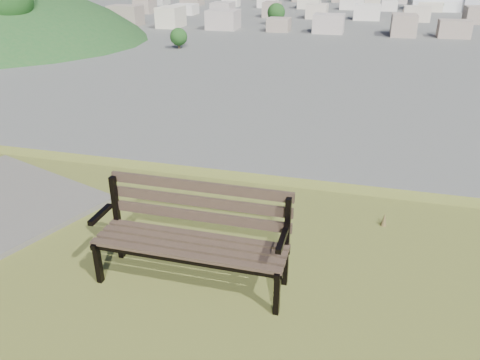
# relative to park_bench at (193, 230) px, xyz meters

# --- Properties ---
(park_bench) EXTENTS (2.00, 0.65, 1.05)m
(park_bench) POSITION_rel_park_bench_xyz_m (0.00, 0.00, 0.00)
(park_bench) COLOR #433227
(park_bench) RESTS_ON hilltop_mesa
(arena) EXTENTS (53.12, 25.73, 21.78)m
(arena) POSITION_rel_park_bench_xyz_m (48.77, 307.12, -20.46)
(arena) COLOR silver
(arena) RESTS_ON ground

